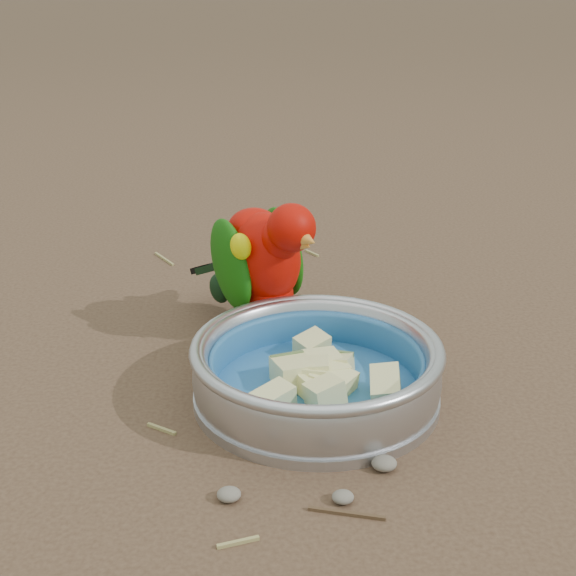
{
  "coord_description": "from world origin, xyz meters",
  "views": [
    {
      "loc": [
        -0.07,
        -0.7,
        0.4
      ],
      "look_at": [
        -0.05,
        0.07,
        0.08
      ],
      "focal_mm": 50.0,
      "sensor_mm": 36.0,
      "label": 1
    }
  ],
  "objects": [
    {
      "name": "lory_parrot",
      "position": [
        -0.08,
        0.12,
        0.08
      ],
      "size": [
        0.19,
        0.22,
        0.16
      ],
      "primitive_type": null,
      "rotation": [
        0.0,
        0.0,
        -2.52
      ],
      "color": "#AE0901",
      "rests_on": "ground"
    },
    {
      "name": "ground",
      "position": [
        0.0,
        0.0,
        0.0
      ],
      "size": [
        60.0,
        60.0,
        0.0
      ],
      "primitive_type": "plane",
      "color": "#4E3828"
    },
    {
      "name": "bowl_wall",
      "position": [
        -0.03,
        -0.02,
        0.04
      ],
      "size": [
        0.24,
        0.24,
        0.04
      ],
      "primitive_type": null,
      "color": "#B2B2BA",
      "rests_on": "food_bowl"
    },
    {
      "name": "fruit_wedges",
      "position": [
        -0.03,
        -0.02,
        0.03
      ],
      "size": [
        0.14,
        0.14,
        0.03
      ],
      "primitive_type": null,
      "color": "beige",
      "rests_on": "food_bowl"
    },
    {
      "name": "food_bowl",
      "position": [
        -0.03,
        -0.02,
        0.01
      ],
      "size": [
        0.24,
        0.24,
        0.02
      ],
      "primitive_type": "cylinder",
      "color": "#B2B2BA",
      "rests_on": "ground"
    },
    {
      "name": "ground_debris",
      "position": [
        -0.04,
        0.03,
        0.0
      ],
      "size": [
        0.9,
        0.8,
        0.01
      ],
      "primitive_type": null,
      "color": "#988C52",
      "rests_on": "ground"
    }
  ]
}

